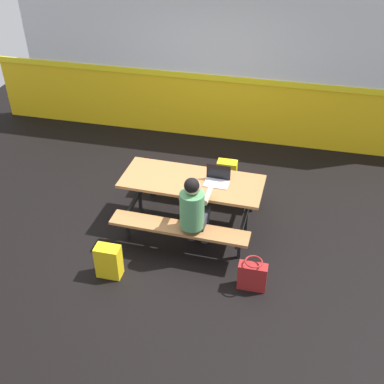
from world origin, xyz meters
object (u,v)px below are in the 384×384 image
picnic_table_main (192,190)px  tote_bag_bright (252,276)px  student_nearer (194,209)px  backpack_dark (227,174)px  laptop_silver (217,179)px  satchel_spare (109,261)px

picnic_table_main → tote_bag_bright: size_ratio=4.41×
student_nearer → backpack_dark: bearing=84.6°
student_nearer → backpack_dark: student_nearer is taller
laptop_silver → satchel_spare: (-1.09, -1.22, -0.57)m
tote_bag_bright → satchel_spare: satchel_spare is taller
satchel_spare → laptop_silver: bearing=48.2°
laptop_silver → backpack_dark: bearing=91.5°
backpack_dark → tote_bag_bright: bearing=-72.2°
backpack_dark → tote_bag_bright: (0.66, -2.07, -0.02)m
student_nearer → tote_bag_bright: 1.07m
student_nearer → satchel_spare: bearing=-145.4°
student_nearer → laptop_silver: 0.62m
backpack_dark → tote_bag_bright: backpack_dark is taller
picnic_table_main → student_nearer: (0.15, -0.56, 0.13)m
student_nearer → tote_bag_bright: size_ratio=2.81×
tote_bag_bright → satchel_spare: size_ratio=0.98×
laptop_silver → tote_bag_bright: size_ratio=0.76×
laptop_silver → backpack_dark: 1.18m
backpack_dark → tote_bag_bright: size_ratio=1.02×
student_nearer → backpack_dark: (0.15, 1.62, -0.49)m
student_nearer → laptop_silver: (0.18, 0.59, 0.08)m
student_nearer → satchel_spare: (-0.91, -0.63, -0.49)m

